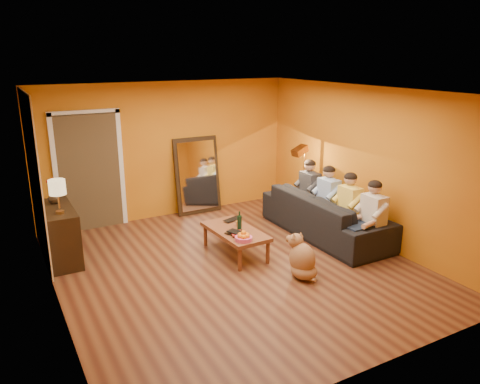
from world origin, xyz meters
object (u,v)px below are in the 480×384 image
sideboard (60,234)px  coffee_table (235,242)px  person_far_left (373,218)px  laptop (235,220)px  mirror_frame (197,175)px  person_mid_right (328,199)px  person_far_right (309,192)px  tumbler (238,224)px  vase (54,197)px  floor_lamp (304,184)px  person_mid_left (349,208)px  dog (302,256)px  wine_bottle (239,221)px  table_lamp (58,197)px  sofa (325,215)px

sideboard → coffee_table: size_ratio=0.97×
person_far_left → laptop: bearing=141.5°
mirror_frame → person_mid_right: mirror_frame is taller
person_far_right → tumbler: person_far_right is taller
person_far_right → vase: size_ratio=6.29×
coffee_table → laptop: size_ratio=3.57×
floor_lamp → person_mid_right: bearing=-96.6°
person_mid_left → person_far_right: (0.00, 1.10, 0.00)m
person_mid_right → dog: bearing=-139.7°
person_mid_left → wine_bottle: (-1.86, 0.43, -0.03)m
sideboard → wine_bottle: (2.51, -1.19, 0.15)m
wine_bottle → person_mid_left: bearing=-12.9°
sideboard → person_far_left: (4.37, -2.16, 0.18)m
sideboard → person_mid_left: size_ratio=0.97×
mirror_frame → laptop: (-0.15, -1.87, -0.33)m
table_lamp → sofa: 4.39m
sideboard → tumbler: bearing=-21.5°
sideboard → floor_lamp: floor_lamp is taller
table_lamp → person_mid_left: bearing=-16.7°
laptop → sideboard: bearing=144.9°
sideboard → person_mid_right: size_ratio=0.97×
person_far_right → wine_bottle: 1.98m
floor_lamp → laptop: bearing=-175.2°
table_lamp → mirror_frame: bearing=26.3°
sofa → person_mid_right: 0.28m
sofa → vase: 4.51m
person_mid_right → coffee_table: bearing=-177.9°
floor_lamp → wine_bottle: 2.01m
dog → person_mid_right: size_ratio=0.54×
floor_lamp → person_mid_right: floor_lamp is taller
table_lamp → person_far_left: table_lamp is taller
table_lamp → person_far_right: table_lamp is taller
mirror_frame → coffee_table: bearing=-98.6°
sofa → person_far_right: 0.70m
mirror_frame → table_lamp: bearing=-153.7°
mirror_frame → coffee_table: mirror_frame is taller
dog → wine_bottle: size_ratio=2.11×
dog → person_far_left: 1.48m
dog → person_far_left: size_ratio=0.54×
floor_lamp → wine_bottle: size_ratio=4.65×
dog → person_far_right: size_ratio=0.54×
sofa → floor_lamp: 0.87m
coffee_table → person_mid_left: 2.01m
person_mid_left → tumbler: bearing=161.6°
coffee_table → dog: bearing=-70.7°
sofa → floor_lamp: floor_lamp is taller
person_far_left → person_far_right: bearing=90.0°
sofa → laptop: size_ratio=7.57×
person_far_right → wine_bottle: size_ratio=3.94×
mirror_frame → tumbler: size_ratio=17.25×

